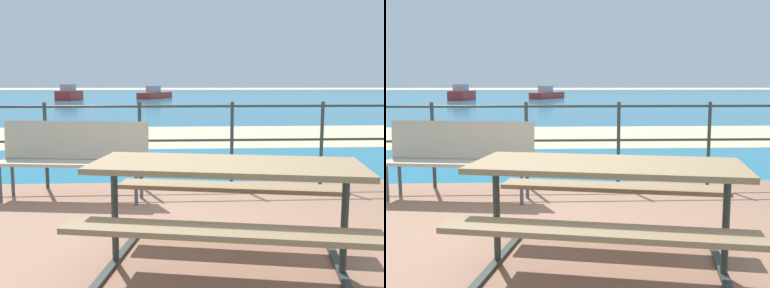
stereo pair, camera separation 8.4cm
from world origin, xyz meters
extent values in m
plane|color=beige|center=(0.00, 0.00, 0.00)|extent=(240.00, 240.00, 0.00)
cube|color=#996B51|center=(0.00, 0.00, 0.03)|extent=(6.40, 5.20, 0.06)
cube|color=teal|center=(0.00, 40.00, 0.01)|extent=(90.00, 90.00, 0.01)
cube|color=beige|center=(0.00, 8.45, 0.01)|extent=(54.03, 5.21, 0.01)
cube|color=#8C704C|center=(0.16, -0.30, 0.82)|extent=(1.98, 1.10, 0.04)
cube|color=#8C704C|center=(0.04, -0.86, 0.53)|extent=(1.88, 0.63, 0.04)
cube|color=#8C704C|center=(0.27, 0.26, 0.53)|extent=(1.88, 0.63, 0.04)
cylinder|color=#2D3833|center=(-0.64, -0.14, 0.44)|extent=(0.06, 0.06, 0.76)
cube|color=#2D3833|center=(-0.64, -0.14, 0.07)|extent=(0.34, 1.39, 0.03)
cylinder|color=#2D3833|center=(0.96, -0.46, 0.44)|extent=(0.06, 0.06, 0.76)
cube|color=#2D3833|center=(0.96, -0.46, 0.07)|extent=(0.34, 1.39, 0.03)
cube|color=#BCAD93|center=(-1.33, 1.73, 0.49)|extent=(1.75, 0.64, 0.04)
cube|color=#BCAD93|center=(-1.31, 1.91, 0.73)|extent=(1.70, 0.31, 0.44)
cylinder|color=#4C5156|center=(-2.12, 1.69, 0.27)|extent=(0.04, 0.04, 0.43)
cylinder|color=#4C5156|center=(-2.08, 1.98, 0.27)|extent=(0.04, 0.04, 0.43)
cylinder|color=#4C5156|center=(-0.59, 1.47, 0.27)|extent=(0.04, 0.04, 0.43)
cylinder|color=#4C5156|center=(-0.55, 1.77, 0.27)|extent=(0.04, 0.04, 0.43)
cylinder|color=#2D3833|center=(-1.77, 2.35, 0.61)|extent=(0.04, 0.04, 1.09)
cylinder|color=#2D3833|center=(-0.59, 2.35, 0.61)|extent=(0.04, 0.04, 1.09)
cylinder|color=#2D3833|center=(0.59, 2.35, 0.61)|extent=(0.04, 0.04, 1.09)
cylinder|color=#2D3833|center=(1.77, 2.35, 0.61)|extent=(0.04, 0.04, 1.09)
cylinder|color=#2D3833|center=(0.00, 2.35, 1.10)|extent=(5.90, 0.03, 0.03)
cylinder|color=#2D3833|center=(0.00, 2.35, 0.66)|extent=(5.90, 0.03, 0.03)
cube|color=red|center=(-1.18, 36.94, 0.28)|extent=(3.05, 5.26, 0.54)
cube|color=#A5A8AD|center=(-1.33, 36.58, 0.84)|extent=(1.30, 1.92, 0.57)
cone|color=red|center=(-0.13, 39.58, 0.28)|extent=(0.64, 0.65, 0.49)
cube|color=red|center=(-7.93, 33.32, 0.38)|extent=(1.71, 3.09, 0.74)
cube|color=#A5A8AD|center=(-7.96, 33.11, 1.01)|extent=(1.13, 1.01, 0.52)
cone|color=red|center=(-7.67, 35.02, 0.38)|extent=(0.74, 0.59, 0.67)
camera|label=1|loc=(-0.26, -3.39, 1.39)|focal=42.34mm
camera|label=2|loc=(-0.17, -3.39, 1.39)|focal=42.34mm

